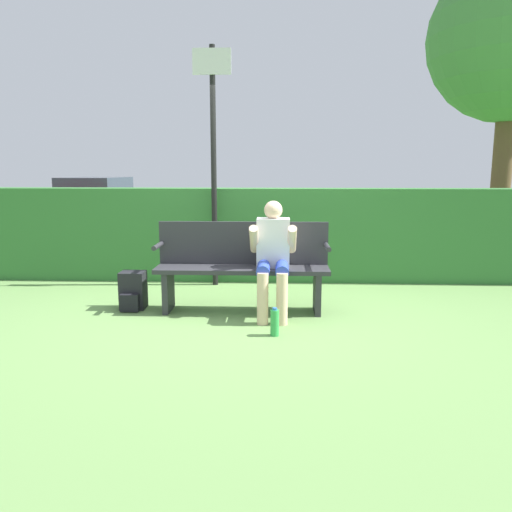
{
  "coord_description": "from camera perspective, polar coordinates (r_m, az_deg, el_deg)",
  "views": [
    {
      "loc": [
        0.37,
        -5.1,
        1.5
      ],
      "look_at": [
        0.15,
        -0.1,
        0.62
      ],
      "focal_mm": 35.0,
      "sensor_mm": 36.0,
      "label": 1
    }
  ],
  "objects": [
    {
      "name": "hedge_back",
      "position": [
        6.73,
        -0.66,
        2.48
      ],
      "size": [
        12.0,
        0.4,
        1.24
      ],
      "color": "#337033",
      "rests_on": "ground"
    },
    {
      "name": "park_bench",
      "position": [
        5.28,
        -1.55,
        -0.97
      ],
      "size": [
        1.81,
        0.4,
        0.94
      ],
      "color": "#2D2D33",
      "rests_on": "ground"
    },
    {
      "name": "signpost",
      "position": [
        6.38,
        -4.89,
        12.04
      ],
      "size": [
        0.47,
        0.09,
        2.97
      ],
      "color": "black",
      "rests_on": "ground"
    },
    {
      "name": "water_bottle",
      "position": [
        4.55,
        2.15,
        -7.6
      ],
      "size": [
        0.08,
        0.08,
        0.26
      ],
      "color": "green",
      "rests_on": "ground"
    },
    {
      "name": "ground_plane",
      "position": [
        5.33,
        -1.57,
        -6.34
      ],
      "size": [
        40.0,
        40.0,
        0.0
      ],
      "primitive_type": "plane",
      "color": "#668E4C"
    },
    {
      "name": "backpack",
      "position": [
        5.54,
        -13.9,
        -3.94
      ],
      "size": [
        0.26,
        0.3,
        0.4
      ],
      "color": "black",
      "rests_on": "ground"
    },
    {
      "name": "person_seated",
      "position": [
        5.08,
        1.94,
        0.35
      ],
      "size": [
        0.48,
        0.64,
        1.17
      ],
      "color": "silver",
      "rests_on": "ground"
    },
    {
      "name": "parked_car",
      "position": [
        15.48,
        -17.82,
        6.19
      ],
      "size": [
        2.11,
        4.28,
        1.24
      ],
      "rotation": [
        0.0,
        0.0,
        1.5
      ],
      "color": "maroon",
      "rests_on": "ground"
    }
  ]
}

